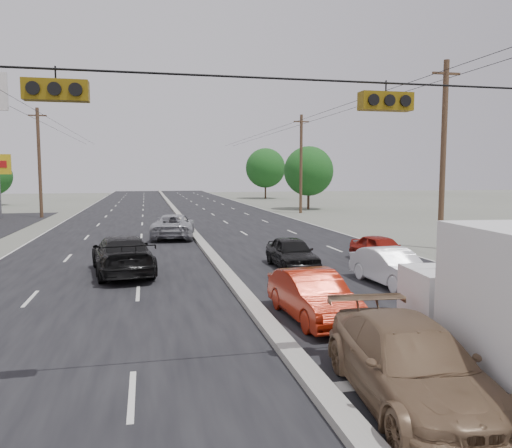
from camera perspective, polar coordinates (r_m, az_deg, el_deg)
The scene contains 17 objects.
ground at distance 10.38m, azimuth 6.04°, elevation -17.28°, with size 200.00×200.00×0.00m, color #606356.
road_surface at distance 39.38m, azimuth -7.94°, elevation -0.19°, with size 20.00×160.00×0.02m, color black.
center_median at distance 39.37m, azimuth -7.94°, elevation -0.05°, with size 0.50×160.00×0.20m, color gray.
utility_pole_left_c at distance 49.96m, azimuth -23.52°, elevation 6.51°, with size 1.60×0.30×10.00m.
utility_pole_right_b at distance 28.67m, azimuth 20.61°, elevation 7.51°, with size 1.60×0.30×10.00m.
utility_pole_right_c at distance 51.47m, azimuth 5.17°, elevation 6.93°, with size 1.60×0.30×10.00m.
traffic_signals at distance 10.19m, azimuth 14.08°, elevation 13.68°, with size 25.00×0.30×0.54m.
tree_right_mid at distance 56.99m, azimuth 6.04°, elevation 6.03°, with size 5.60×5.60×7.14m.
tree_right_far at distance 81.32m, azimuth 1.09°, elevation 6.42°, with size 6.40×6.40×8.16m.
tan_sedan at distance 9.48m, azimuth 17.23°, elevation -15.16°, with size 2.01×4.94×1.43m, color brown.
red_sedan at distance 14.06m, azimuth 6.52°, elevation -8.20°, with size 1.42×4.08×1.35m, color maroon.
queue_car_a at distance 21.45m, azimuth 4.13°, elevation -3.34°, with size 1.58×3.92×1.33m, color black.
queue_car_b at distance 18.81m, azimuth 15.29°, elevation -4.83°, with size 1.41×4.03×1.33m, color white.
queue_car_d at distance 19.33m, azimuth 26.11°, elevation -4.90°, with size 1.89×4.65×1.35m, color navy.
queue_car_e at distance 23.41m, azimuth 14.11°, elevation -2.84°, with size 1.47×3.66×1.25m, color maroon.
oncoming_near at distance 20.84m, azimuth -15.02°, elevation -3.44°, with size 2.22×5.46×1.58m, color black.
oncoming_far at distance 31.82m, azimuth -9.40°, elevation -0.26°, with size 2.51×5.44×1.51m, color #939499.
Camera 1 is at (-3.07, -9.05, 4.06)m, focal length 35.00 mm.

